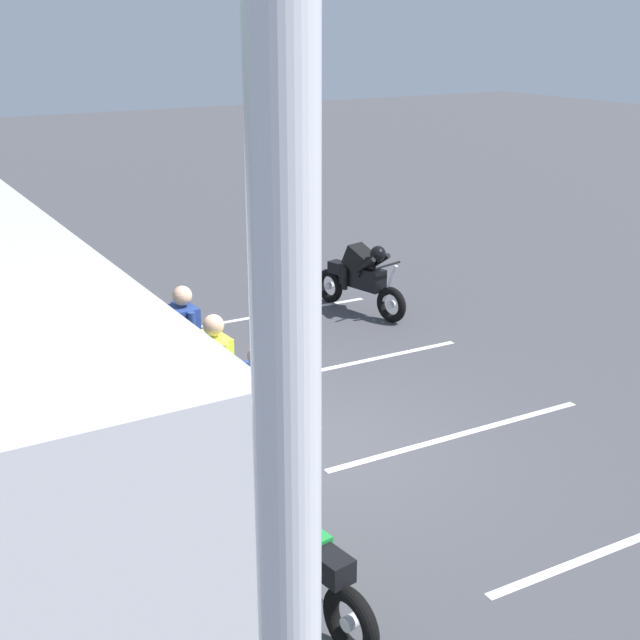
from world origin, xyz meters
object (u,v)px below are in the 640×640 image
at_px(spectator_left, 216,376).
at_px(stunt_motorcycle, 360,277).
at_px(parked_motorcycle_silver, 119,440).
at_px(parked_motorcycle_dark, 294,559).
at_px(spectator_far_left, 261,414).
at_px(spectator_centre, 185,343).

distance_m(spectator_left, stunt_motorcycle, 5.50).
height_order(parked_motorcycle_silver, parked_motorcycle_dark, same).
relative_size(parked_motorcycle_silver, parked_motorcycle_dark, 0.99).
bearing_deg(parked_motorcycle_silver, stunt_motorcycle, -57.78).
distance_m(spectator_far_left, parked_motorcycle_silver, 1.79).
bearing_deg(stunt_motorcycle, parked_motorcycle_dark, 142.22).
distance_m(spectator_far_left, spectator_left, 1.19).
height_order(spectator_far_left, parked_motorcycle_dark, spectator_far_left).
bearing_deg(stunt_motorcycle, spectator_far_left, 137.57).
distance_m(spectator_centre, parked_motorcycle_dark, 3.78).
relative_size(spectator_left, parked_motorcycle_silver, 0.86).
height_order(spectator_far_left, spectator_left, spectator_far_left).
height_order(spectator_left, parked_motorcycle_dark, spectator_left).
bearing_deg(spectator_far_left, parked_motorcycle_silver, 36.93).
distance_m(parked_motorcycle_dark, stunt_motorcycle, 7.74).
relative_size(spectator_centre, parked_motorcycle_dark, 0.86).
relative_size(spectator_left, parked_motorcycle_dark, 0.85).
relative_size(spectator_left, stunt_motorcycle, 0.86).
distance_m(spectator_left, spectator_centre, 1.07).
relative_size(parked_motorcycle_silver, stunt_motorcycle, 1.00).
height_order(spectator_far_left, parked_motorcycle_silver, spectator_far_left).
height_order(parked_motorcycle_silver, stunt_motorcycle, stunt_motorcycle).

